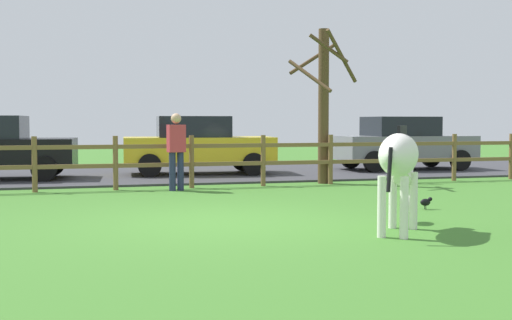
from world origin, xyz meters
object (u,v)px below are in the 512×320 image
at_px(parked_car_yellow, 197,145).
at_px(visitor_near_fence, 176,148).
at_px(parked_car_grey, 403,143).
at_px(bare_tree, 323,100).
at_px(crow_on_grass, 426,202).
at_px(zebra, 400,162).

xyz_separation_m(parked_car_yellow, visitor_near_fence, (-1.17, -3.74, 0.06)).
bearing_deg(parked_car_grey, parked_car_yellow, 179.79).
height_order(bare_tree, crow_on_grass, bare_tree).
height_order(crow_on_grass, parked_car_grey, parked_car_grey).
distance_m(bare_tree, visitor_near_fence, 3.82).
relative_size(bare_tree, parked_car_yellow, 0.88).
relative_size(parked_car_grey, visitor_near_fence, 2.47).
height_order(parked_car_grey, parked_car_yellow, same).
distance_m(bare_tree, crow_on_grass, 5.18).
bearing_deg(parked_car_yellow, crow_on_grass, -73.37).
distance_m(parked_car_grey, visitor_near_fence, 8.23).
bearing_deg(visitor_near_fence, zebra, -71.88).
xyz_separation_m(zebra, parked_car_grey, (5.35, 9.81, -0.08)).
distance_m(zebra, crow_on_grass, 2.60).
distance_m(bare_tree, parked_car_yellow, 4.07).
relative_size(zebra, parked_car_grey, 0.40).
relative_size(zebra, parked_car_yellow, 0.39).
relative_size(bare_tree, zebra, 2.24).
bearing_deg(visitor_near_fence, crow_on_grass, -49.63).
relative_size(bare_tree, crow_on_grass, 16.92).
height_order(bare_tree, parked_car_grey, bare_tree).
bearing_deg(visitor_near_fence, bare_tree, 10.74).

